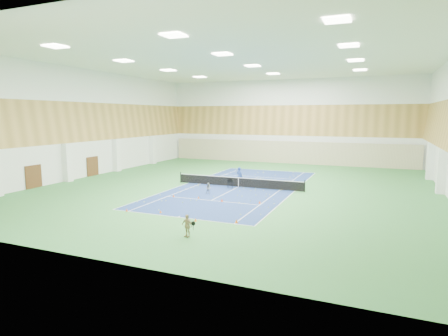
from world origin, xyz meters
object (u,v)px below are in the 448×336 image
(coach, at_px, (239,176))
(child_apron, at_px, (187,226))
(tennis_net, at_px, (238,181))
(child_court, at_px, (208,188))
(ball_cart, at_px, (230,184))

(coach, distance_m, child_apron, 16.52)
(tennis_net, relative_size, child_apron, 9.65)
(child_court, bearing_deg, tennis_net, 49.73)
(coach, relative_size, ball_cart, 2.09)
(coach, bearing_deg, tennis_net, 122.89)
(child_court, bearing_deg, child_apron, -92.11)
(tennis_net, xyz_separation_m, ball_cart, (-0.52, -0.88, -0.12))
(tennis_net, height_order, ball_cart, tennis_net)
(coach, height_order, child_court, coach)
(coach, xyz_separation_m, child_apron, (2.82, -16.28, -0.24))
(child_apron, bearing_deg, tennis_net, 113.43)
(child_court, xyz_separation_m, ball_cart, (0.85, 3.09, -0.05))
(child_apron, height_order, ball_cart, child_apron)
(coach, distance_m, child_court, 5.09)
(tennis_net, height_order, coach, coach)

